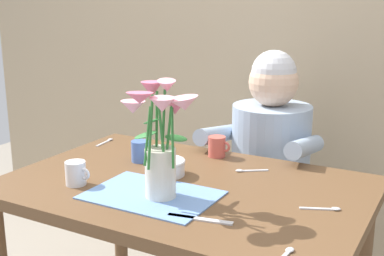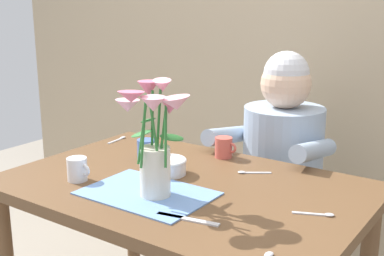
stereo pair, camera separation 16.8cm
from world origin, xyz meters
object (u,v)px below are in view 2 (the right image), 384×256
object	(u,v)px
coffee_cup	(78,169)
ceramic_mug	(224,147)
ceramic_bowl	(168,166)
flower_vase	(155,136)
dinner_knife	(188,219)
seated_person	(281,183)
tea_cup	(146,150)

from	to	relation	value
coffee_cup	ceramic_mug	distance (m)	0.57
coffee_cup	ceramic_bowl	bearing A→B (deg)	47.21
flower_vase	dinner_knife	distance (m)	0.27
ceramic_mug	ceramic_bowl	bearing A→B (deg)	-102.70
seated_person	tea_cup	size ratio (longest dim) A/B	12.20
seated_person	coffee_cup	bearing A→B (deg)	-120.13
ceramic_mug	seated_person	bearing A→B (deg)	69.42
ceramic_bowl	coffee_cup	distance (m)	0.31
dinner_knife	ceramic_mug	size ratio (longest dim) A/B	2.04
ceramic_bowl	ceramic_mug	world-z (taller)	ceramic_mug
seated_person	flower_vase	world-z (taller)	seated_person
seated_person	tea_cup	distance (m)	0.64
flower_vase	coffee_cup	world-z (taller)	flower_vase
seated_person	dinner_knife	bearing A→B (deg)	-87.47
flower_vase	ceramic_bowl	bearing A→B (deg)	118.31
dinner_knife	coffee_cup	distance (m)	0.49
dinner_knife	ceramic_mug	bearing A→B (deg)	101.03
ceramic_mug	flower_vase	bearing A→B (deg)	-84.78
seated_person	ceramic_mug	xyz separation A→B (m)	(-0.11, -0.30, 0.22)
ceramic_bowl	coffee_cup	bearing A→B (deg)	-132.79
coffee_cup	tea_cup	world-z (taller)	same
flower_vase	coffee_cup	bearing A→B (deg)	-174.56
flower_vase	coffee_cup	size ratio (longest dim) A/B	3.95
seated_person	dinner_knife	xyz separation A→B (m)	(0.10, -0.85, 0.18)
ceramic_bowl	coffee_cup	world-z (taller)	coffee_cup
seated_person	flower_vase	size ratio (longest dim) A/B	3.09
seated_person	flower_vase	xyz separation A→B (m)	(-0.07, -0.77, 0.38)
flower_vase	coffee_cup	distance (m)	0.35
coffee_cup	ceramic_mug	size ratio (longest dim) A/B	1.00
coffee_cup	ceramic_mug	world-z (taller)	same
coffee_cup	tea_cup	bearing A→B (deg)	81.57
flower_vase	coffee_cup	xyz separation A→B (m)	(-0.32, -0.03, -0.16)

